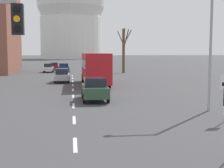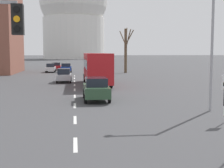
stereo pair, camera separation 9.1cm
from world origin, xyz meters
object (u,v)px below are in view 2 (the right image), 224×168
(sedan_near_right, at_px, (64,75))
(sedan_mid_centre, at_px, (51,68))
(sedan_far_left, at_px, (66,68))
(city_bus, at_px, (97,66))
(sedan_distant_centre, at_px, (96,89))
(sedan_far_right, at_px, (97,70))
(street_lamp_right, at_px, (205,33))
(sedan_near_left, at_px, (57,66))

(sedan_near_right, relative_size, sedan_mid_centre, 1.04)
(sedan_mid_centre, xyz_separation_m, sedan_far_left, (2.78, -0.17, 0.02))
(sedan_near_right, xyz_separation_m, city_bus, (3.68, -3.72, 1.22))
(sedan_mid_centre, xyz_separation_m, city_bus, (6.68, -23.26, 1.24))
(sedan_mid_centre, relative_size, city_bus, 0.36)
(sedan_mid_centre, xyz_separation_m, sedan_distant_centre, (5.85, -34.30, 0.07))
(sedan_far_right, relative_size, city_bus, 0.41)
(street_lamp_right, distance_m, sedan_distant_centre, 8.87)
(sedan_near_left, bearing_deg, sedan_mid_centre, -94.84)
(sedan_far_right, bearing_deg, sedan_distant_centre, -94.31)
(sedan_mid_centre, bearing_deg, sedan_distant_centre, -80.32)
(sedan_near_right, relative_size, sedan_distant_centre, 0.95)
(sedan_far_left, bearing_deg, city_bus, -80.39)
(sedan_near_left, distance_m, sedan_distant_centre, 42.11)
(sedan_far_left, bearing_deg, sedan_near_left, 105.61)
(sedan_mid_centre, distance_m, sedan_far_left, 2.78)
(sedan_far_right, height_order, city_bus, city_bus)
(sedan_near_right, distance_m, sedan_far_right, 12.45)
(street_lamp_right, xyz_separation_m, sedan_distant_centre, (-6.19, 5.03, -3.88))
(sedan_near_left, relative_size, sedan_distant_centre, 0.95)
(sedan_near_right, height_order, sedan_far_left, sedan_near_right)
(sedan_far_left, relative_size, sedan_distant_centre, 0.92)
(sedan_far_left, distance_m, city_bus, 23.44)
(sedan_near_right, xyz_separation_m, sedan_distant_centre, (2.84, -14.76, 0.05))
(sedan_near_right, height_order, sedan_far_right, sedan_far_right)
(sedan_far_left, relative_size, sedan_far_right, 0.90)
(sedan_near_left, bearing_deg, sedan_far_left, -74.39)
(street_lamp_right, height_order, sedan_distant_centre, street_lamp_right)
(sedan_near_left, distance_m, sedan_far_right, 17.13)
(sedan_mid_centre, bearing_deg, sedan_far_right, -45.84)
(street_lamp_right, bearing_deg, sedan_near_left, 103.69)
(city_bus, bearing_deg, sedan_far_right, 85.71)
(sedan_near_right, bearing_deg, sedan_near_left, 95.01)
(sedan_near_right, height_order, city_bus, city_bus)
(sedan_far_right, relative_size, sedan_distant_centre, 1.03)
(street_lamp_right, xyz_separation_m, sedan_mid_centre, (-12.04, 39.33, -3.95))
(sedan_far_left, xyz_separation_m, city_bus, (3.91, -23.08, 1.22))
(sedan_near_left, distance_m, city_bus, 31.37)
(sedan_near_right, relative_size, sedan_far_right, 0.92)
(sedan_far_left, bearing_deg, sedan_near_right, -89.33)
(sedan_far_right, xyz_separation_m, city_bus, (-1.14, -15.20, 1.19))
(sedan_far_right, bearing_deg, street_lamp_right, -82.32)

